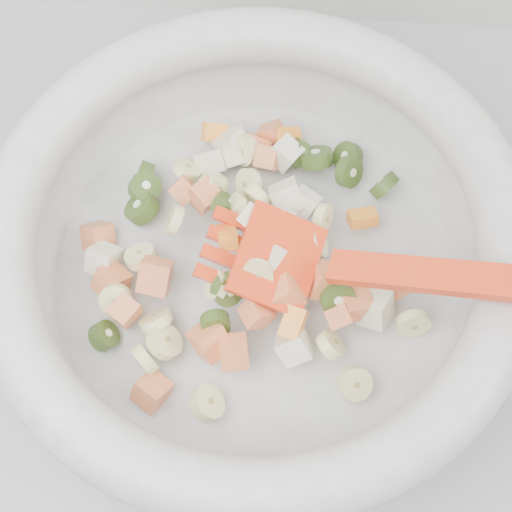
{
  "coord_description": "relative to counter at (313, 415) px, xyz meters",
  "views": [
    {
      "loc": [
        -0.06,
        1.19,
        1.49
      ],
      "look_at": [
        -0.08,
        1.45,
        0.95
      ],
      "focal_mm": 55.0,
      "sensor_mm": 36.0,
      "label": 1
    }
  ],
  "objects": [
    {
      "name": "mixing_bowl",
      "position": [
        -0.08,
        -0.0,
        0.51
      ],
      "size": [
        0.48,
        0.41,
        0.16
      ],
      "color": "silver",
      "rests_on": "counter"
    },
    {
      "name": "counter",
      "position": [
        0.0,
        0.0,
        0.0
      ],
      "size": [
        2.0,
        0.6,
        0.9
      ],
      "primitive_type": "cube",
      "color": "#97969B",
      "rests_on": "ground"
    }
  ]
}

